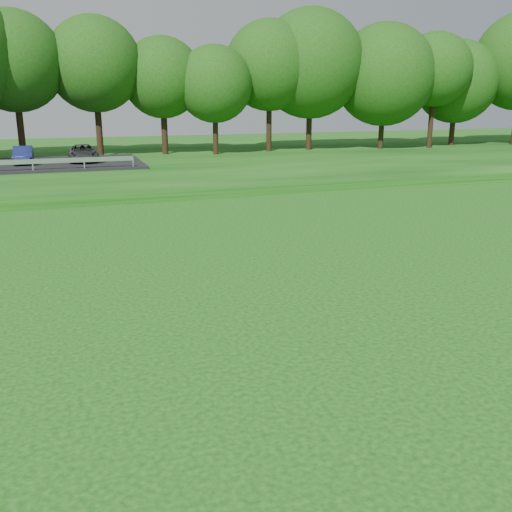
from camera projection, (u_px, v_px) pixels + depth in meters
name	position (u px, v px, depth m)	size (l,w,h in m)	color
berm	(285.00, 159.00, 47.13)	(130.00, 30.00, 0.60)	#0F410C
walking_path	(370.00, 187.00, 34.47)	(130.00, 1.60, 0.04)	gray
treeline	(268.00, 62.00, 48.65)	(104.00, 7.00, 15.00)	#174610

